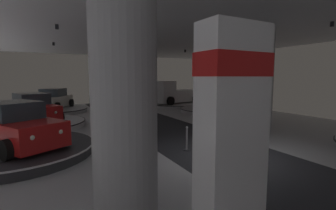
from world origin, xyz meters
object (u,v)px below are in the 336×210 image
at_px(column_right, 261,82).
at_px(display_platform_deep_left, 54,110).
at_px(brand_sign_pylon, 231,142).
at_px(display_platform_mid_left, 17,151).
at_px(display_car_far_right, 212,99).
at_px(pickup_truck_deep_right, 174,94).
at_px(column_left, 124,89).
at_px(display_platform_far_right, 212,110).
at_px(display_car_mid_left, 15,126).
at_px(display_car_far_left, 33,109).
at_px(display_platform_far_left, 34,124).
at_px(display_car_deep_left, 53,100).
at_px(visitor_walking_near, 148,119).
at_px(display_platform_deep_right, 176,104).

bearing_deg(column_right, display_platform_deep_left, 124.43).
relative_size(brand_sign_pylon, display_platform_mid_left, 0.67).
distance_m(brand_sign_pylon, display_car_far_right, 17.33).
distance_m(column_right, display_platform_deep_left, 16.90).
relative_size(display_platform_deep_left, pickup_truck_deep_right, 0.98).
bearing_deg(column_left, display_platform_deep_left, 92.63).
height_order(display_platform_far_right, display_car_mid_left, display_car_mid_left).
distance_m(display_car_mid_left, pickup_truck_deep_right, 17.44).
distance_m(column_left, display_car_far_right, 16.68).
height_order(brand_sign_pylon, display_car_far_left, brand_sign_pylon).
bearing_deg(column_left, display_car_mid_left, 113.07).
bearing_deg(display_platform_far_left, display_car_deep_left, 78.81).
xyz_separation_m(display_platform_mid_left, display_platform_deep_left, (1.67, 12.27, -0.03)).
relative_size(display_car_far_right, visitor_walking_near, 2.87).
distance_m(display_car_far_right, display_car_far_left, 13.46).
relative_size(display_platform_far_right, display_platform_deep_right, 0.95).
bearing_deg(display_car_far_right, column_left, -133.09).
relative_size(column_left, display_car_far_right, 1.20).
distance_m(column_left, pickup_truck_deep_right, 20.48).
relative_size(brand_sign_pylon, display_car_mid_left, 0.84).
xyz_separation_m(display_car_deep_left, visitor_walking_near, (3.97, -11.64, -0.19)).
bearing_deg(display_platform_deep_left, column_right, -55.57).
bearing_deg(display_platform_far_left, brand_sign_pylon, -76.41).
height_order(display_car_far_left, visitor_walking_near, display_car_far_left).
bearing_deg(display_platform_far_left, column_left, -79.76).
xyz_separation_m(column_right, brand_sign_pylon, (-7.44, -6.26, -0.77)).
bearing_deg(display_car_mid_left, visitor_walking_near, 6.32).
bearing_deg(display_car_far_left, display_platform_deep_right, 24.59).
xyz_separation_m(column_right, visitor_walking_near, (-5.46, 2.17, -1.84)).
bearing_deg(display_platform_deep_right, visitor_walking_near, -124.64).
relative_size(display_car_deep_left, display_platform_deep_right, 0.80).
relative_size(display_car_deep_left, pickup_truck_deep_right, 0.80).
bearing_deg(visitor_walking_near, display_platform_mid_left, -173.40).
distance_m(column_right, display_car_far_right, 8.38).
xyz_separation_m(brand_sign_pylon, display_car_mid_left, (-3.69, 7.80, -0.83)).
relative_size(display_car_deep_left, display_car_far_left, 1.00).
relative_size(display_platform_far_right, display_car_far_left, 1.19).
bearing_deg(display_platform_deep_right, column_right, -99.40).
bearing_deg(column_left, brand_sign_pylon, -58.28).
bearing_deg(display_car_deep_left, pickup_truck_deep_right, -3.31).
xyz_separation_m(display_car_far_right, display_platform_deep_left, (-12.17, 6.03, -0.94)).
distance_m(display_platform_far_right, display_platform_deep_right, 5.54).
bearing_deg(visitor_walking_near, display_platform_deep_right, 55.36).
relative_size(column_right, display_car_deep_left, 1.21).
relative_size(column_right, display_platform_far_left, 0.94).
relative_size(display_platform_mid_left, display_car_mid_left, 1.25).
bearing_deg(pickup_truck_deep_right, column_left, -120.93).
distance_m(display_car_mid_left, display_car_far_left, 5.80).
height_order(display_platform_far_left, display_platform_deep_right, display_platform_far_left).
distance_m(column_right, visitor_walking_near, 6.16).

